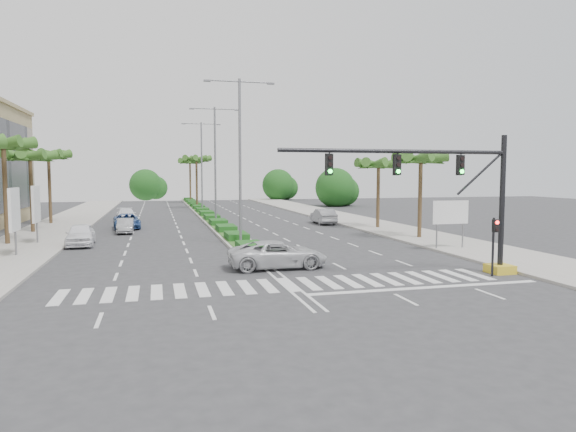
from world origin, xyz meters
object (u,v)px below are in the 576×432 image
at_px(car_parked_a, 81,235).
at_px(car_parked_d, 126,215).
at_px(car_crossing, 278,254).
at_px(car_right, 323,216).
at_px(car_parked_c, 127,221).
at_px(car_parked_b, 125,226).

height_order(car_parked_a, car_parked_d, car_parked_a).
height_order(car_crossing, car_right, car_right).
height_order(car_parked_a, car_crossing, car_parked_a).
xyz_separation_m(car_parked_a, car_parked_c, (2.62, 11.44, -0.10)).
bearing_deg(car_parked_c, car_crossing, -74.29).
bearing_deg(car_parked_b, car_parked_a, -110.06).
bearing_deg(car_parked_d, car_parked_c, -92.85).
xyz_separation_m(car_parked_b, car_right, (19.59, 3.61, 0.15)).
xyz_separation_m(car_parked_b, car_crossing, (9.15, -19.83, 0.12)).
distance_m(car_parked_a, car_crossing, 17.03).
xyz_separation_m(car_parked_b, car_parked_c, (-0.08, 3.84, 0.06)).
bearing_deg(car_parked_d, car_right, -27.96).
xyz_separation_m(car_parked_d, car_crossing, (9.71, -31.42, 0.05)).
xyz_separation_m(car_parked_a, car_parked_d, (2.14, 19.18, -0.09)).
bearing_deg(car_right, car_parked_d, -19.59).
bearing_deg(car_crossing, car_parked_a, 43.86).
bearing_deg(car_crossing, car_parked_c, 21.07).
height_order(car_parked_c, car_crossing, car_crossing).
height_order(car_parked_a, car_parked_b, car_parked_a).
distance_m(car_parked_a, car_parked_c, 11.74).
relative_size(car_parked_b, car_parked_d, 0.79).
distance_m(car_parked_b, car_parked_d, 11.60).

